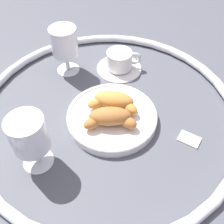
% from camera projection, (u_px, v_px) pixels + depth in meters
% --- Properties ---
extents(ground_plane, '(2.20, 2.20, 0.00)m').
position_uv_depth(ground_plane, '(107.00, 112.00, 0.69)').
color(ground_plane, '#4C4F56').
extents(table_chrome_rim, '(0.68, 0.68, 0.02)m').
position_uv_depth(table_chrome_rim, '(107.00, 109.00, 0.68)').
color(table_chrome_rim, silver).
rests_on(table_chrome_rim, ground_plane).
extents(pastry_plate, '(0.23, 0.23, 0.02)m').
position_uv_depth(pastry_plate, '(112.00, 116.00, 0.66)').
color(pastry_plate, white).
rests_on(pastry_plate, ground_plane).
extents(croissant_large, '(0.12, 0.10, 0.04)m').
position_uv_depth(croissant_large, '(114.00, 101.00, 0.65)').
color(croissant_large, '#CC893D').
rests_on(croissant_large, pastry_plate).
extents(croissant_small, '(0.12, 0.11, 0.04)m').
position_uv_depth(croissant_small, '(110.00, 118.00, 0.62)').
color(croissant_small, '#AD6B33').
rests_on(croissant_small, pastry_plate).
extents(coffee_cup_near, '(0.14, 0.14, 0.06)m').
position_uv_depth(coffee_cup_near, '(120.00, 62.00, 0.79)').
color(coffee_cup_near, white).
rests_on(coffee_cup_near, ground_plane).
extents(juice_glass_left, '(0.08, 0.08, 0.14)m').
position_uv_depth(juice_glass_left, '(64.00, 44.00, 0.73)').
color(juice_glass_left, white).
rests_on(juice_glass_left, ground_plane).
extents(juice_glass_right, '(0.08, 0.08, 0.14)m').
position_uv_depth(juice_glass_right, '(29.00, 136.00, 0.52)').
color(juice_glass_right, white).
rests_on(juice_glass_right, ground_plane).
extents(sugar_packet, '(0.05, 0.04, 0.01)m').
position_uv_depth(sugar_packet, '(189.00, 139.00, 0.62)').
color(sugar_packet, white).
rests_on(sugar_packet, ground_plane).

